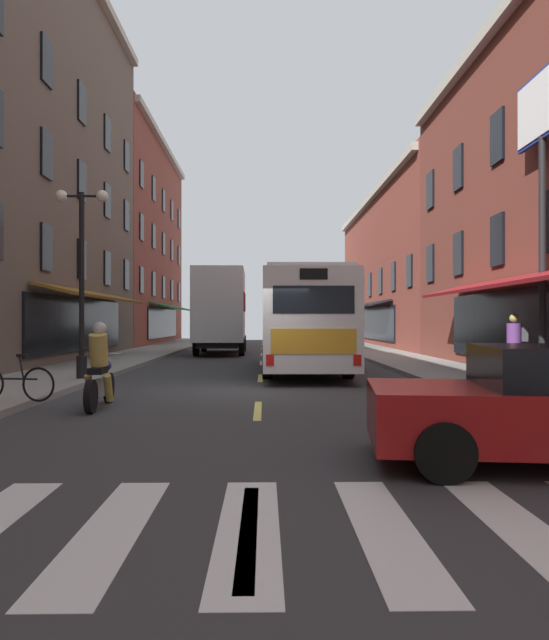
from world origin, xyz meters
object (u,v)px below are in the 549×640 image
motorcycle_rider (100,371)px  bicycle_near (13,382)px  billboard_sign (542,145)px  sedan_mid (230,336)px  pedestrian_near (515,345)px  street_lamp_twin (82,274)px  transit_bus (302,321)px  box_truck (221,312)px

motorcycle_rider → bicycle_near: 1.67m
billboard_sign → sedan_mid: 29.64m
pedestrian_near → street_lamp_twin: street_lamp_twin is taller
transit_bus → street_lamp_twin: street_lamp_twin is taller
sedan_mid → street_lamp_twin: size_ratio=0.93×
sedan_mid → pedestrian_near: pedestrian_near is taller
box_truck → pedestrian_near: box_truck is taller
billboard_sign → transit_bus: size_ratio=0.66×
pedestrian_near → street_lamp_twin: 11.63m
billboard_sign → pedestrian_near: (-0.42, 0.67, -5.02)m
transit_bus → sedan_mid: (-3.77, 21.45, -1.02)m
pedestrian_near → street_lamp_twin: bearing=87.0°
billboard_sign → motorcycle_rider: bearing=-162.0°
transit_bus → box_truck: box_truck is taller
sedan_mid → motorcycle_rider: size_ratio=2.28×
sedan_mid → street_lamp_twin: street_lamp_twin is taller
street_lamp_twin → transit_bus: bearing=37.0°
box_truck → motorcycle_rider: (-0.93, -19.30, -1.44)m
sedan_mid → pedestrian_near: 28.37m
box_truck → bicycle_near: (-2.58, -19.31, -1.64)m
bicycle_near → street_lamp_twin: (-0.12, 4.72, 2.46)m
box_truck → street_lamp_twin: street_lamp_twin is taller
box_truck → sedan_mid: size_ratio=1.63×
box_truck → motorcycle_rider: size_ratio=3.70×
box_truck → pedestrian_near: (8.74, -15.36, -1.09)m
transit_bus → bicycle_near: bearing=-123.1°
billboard_sign → box_truck: (-9.16, 16.03, -3.93)m
billboard_sign → motorcycle_rider: (-10.09, -3.27, -5.36)m
motorcycle_rider → bicycle_near: motorcycle_rider is taller
box_truck → street_lamp_twin: 14.86m
transit_bus → bicycle_near: size_ratio=6.99×
motorcycle_rider → street_lamp_twin: 5.51m
box_truck → bicycle_near: bearing=-97.6°
street_lamp_twin → pedestrian_near: bearing=-3.9°
street_lamp_twin → sedan_mid: bearing=84.6°
bicycle_near → transit_bus: bearing=56.9°
billboard_sign → motorcycle_rider: 11.89m
bicycle_near → motorcycle_rider: bearing=0.1°
motorcycle_rider → pedestrian_near: bearing=22.2°
billboard_sign → motorcycle_rider: billboard_sign is taller
sedan_mid → motorcycle_rider: 30.87m
motorcycle_rider → street_lamp_twin: size_ratio=0.41×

